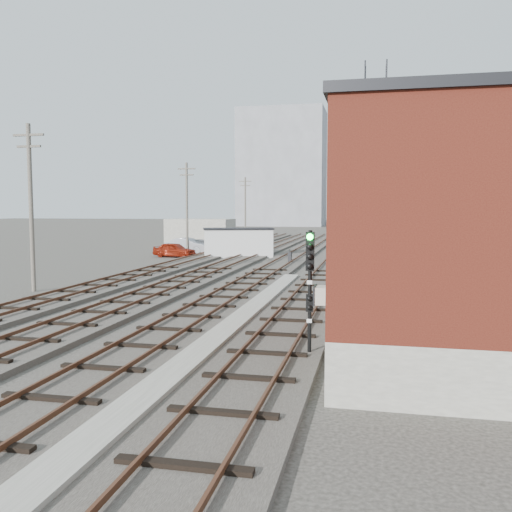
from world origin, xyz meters
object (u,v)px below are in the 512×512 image
(signal_mast, at_px, (310,285))
(car_grey, at_px, (205,246))
(site_trailer, at_px, (238,242))
(car_silver, at_px, (188,246))
(car_red, at_px, (174,250))
(switch_stand, at_px, (290,258))

(signal_mast, distance_m, car_grey, 39.80)
(site_trailer, distance_m, car_silver, 6.86)
(car_silver, bearing_deg, car_red, -169.01)
(switch_stand, distance_m, site_trailer, 8.12)
(signal_mast, xyz_separation_m, site_trailer, (-10.43, 32.79, -0.88))
(signal_mast, relative_size, car_red, 0.95)
(car_silver, height_order, car_grey, car_silver)
(switch_stand, bearing_deg, signal_mast, -71.92)
(switch_stand, relative_size, car_grey, 0.25)
(site_trailer, bearing_deg, car_red, 175.05)
(car_red, relative_size, car_silver, 0.86)
(site_trailer, distance_m, car_grey, 6.14)
(switch_stand, height_order, car_grey, car_grey)
(car_silver, relative_size, car_grey, 1.00)
(switch_stand, height_order, car_silver, car_silver)
(switch_stand, relative_size, car_red, 0.29)
(signal_mast, distance_m, car_red, 35.34)
(car_red, bearing_deg, switch_stand, -100.18)
(signal_mast, xyz_separation_m, switch_stand, (-4.70, 27.08, -1.69))
(switch_stand, bearing_deg, site_trailer, 143.33)
(site_trailer, relative_size, car_red, 1.73)
(site_trailer, height_order, car_grey, site_trailer)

